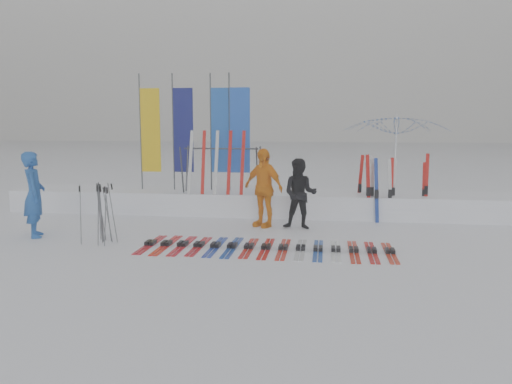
# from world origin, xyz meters

# --- Properties ---
(ground) EXTENTS (120.00, 120.00, 0.00)m
(ground) POSITION_xyz_m (0.00, 0.00, 0.00)
(ground) COLOR white
(ground) RESTS_ON ground
(snow_bank) EXTENTS (14.00, 1.60, 0.60)m
(snow_bank) POSITION_xyz_m (0.00, 4.60, 0.30)
(snow_bank) COLOR white
(snow_bank) RESTS_ON ground
(person_blue) EXTENTS (0.71, 0.80, 1.85)m
(person_blue) POSITION_xyz_m (-4.54, 1.10, 0.92)
(person_blue) COLOR #1C4FA4
(person_blue) RESTS_ON ground
(person_black) EXTENTS (0.85, 0.70, 1.64)m
(person_black) POSITION_xyz_m (1.07, 2.73, 0.82)
(person_black) COLOR black
(person_black) RESTS_ON ground
(person_yellow) EXTENTS (1.17, 0.96, 1.86)m
(person_yellow) POSITION_xyz_m (0.19, 2.88, 0.93)
(person_yellow) COLOR orange
(person_yellow) RESTS_ON ground
(tent_canopy) EXTENTS (3.36, 3.41, 2.77)m
(tent_canopy) POSITION_xyz_m (3.63, 6.08, 1.38)
(tent_canopy) COLOR white
(tent_canopy) RESTS_ON ground
(ski_row) EXTENTS (4.88, 1.69, 0.07)m
(ski_row) POSITION_xyz_m (0.52, 0.72, 0.03)
(ski_row) COLOR #B40E1B
(ski_row) RESTS_ON ground
(pole_cluster) EXTENTS (0.72, 0.78, 1.25)m
(pole_cluster) POSITION_xyz_m (-2.88, 0.77, 0.61)
(pole_cluster) COLOR #595B60
(pole_cluster) RESTS_ON ground
(feather_flags) EXTENTS (3.09, 0.14, 3.20)m
(feather_flags) POSITION_xyz_m (-1.87, 4.73, 2.24)
(feather_flags) COLOR #383A3F
(feather_flags) RESTS_ON ground
(ski_rack) EXTENTS (2.04, 0.80, 1.23)m
(ski_rack) POSITION_xyz_m (-1.10, 4.20, 1.38)
(ski_rack) COLOR #383A3F
(ski_rack) RESTS_ON ground
(upright_skis) EXTENTS (1.71, 1.13, 1.69)m
(upright_skis) POSITION_xyz_m (3.14, 4.19, 0.79)
(upright_skis) COLOR red
(upright_skis) RESTS_ON ground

